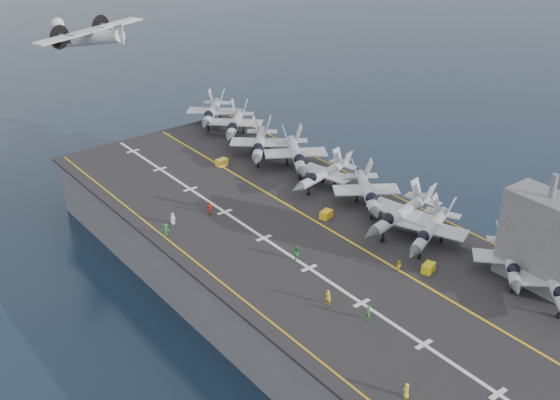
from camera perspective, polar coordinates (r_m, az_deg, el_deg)
ground at (r=108.19m, az=1.31°, el=-6.91°), size 500.00×500.00×0.00m
hull at (r=105.49m, az=1.33°, el=-4.66°), size 36.00×90.00×10.00m
flight_deck at (r=102.87m, az=1.36°, el=-2.19°), size 38.00×92.00×0.40m
foul_line at (r=104.45m, az=2.65°, el=-1.59°), size 0.35×90.00×0.02m
landing_centerline at (r=99.56m, az=-1.32°, el=-3.11°), size 0.50×90.00×0.02m
deck_edge_port at (r=94.41m, az=-6.72°, el=-5.13°), size 0.25×90.00×0.02m
deck_edge_stbd at (r=114.05m, az=8.61°, el=0.70°), size 0.25×90.00×0.02m
island_superstructure at (r=92.35m, az=20.73°, el=-2.26°), size 5.00×10.00×15.00m
fighter_jet_0 at (r=91.92m, az=21.31°, el=-6.15°), size 16.80×17.09×5.00m
fighter_jet_1 at (r=94.82m, az=18.20°, el=-4.60°), size 16.41×16.17×4.80m
fighter_jet_2 at (r=98.86m, az=12.14°, el=-2.30°), size 17.46×14.86×5.13m
fighter_jet_3 at (r=101.74m, az=9.81°, el=-1.04°), size 17.91×13.71×5.59m
fighter_jet_4 at (r=107.88m, az=7.10°, el=0.76°), size 16.97×18.33×5.29m
fighter_jet_5 at (r=113.45m, az=3.57°, el=2.17°), size 15.60×12.00×4.86m
fighter_jet_6 at (r=119.84m, az=1.33°, el=3.81°), size 17.58×19.40×5.61m
fighter_jet_7 at (r=124.45m, az=-1.67°, el=4.68°), size 18.30×18.87×5.49m
fighter_jet_8 at (r=134.23m, az=-3.66°, el=6.29°), size 17.92×18.09×5.31m
tow_cart_a at (r=93.76m, az=11.97°, el=-5.42°), size 2.26×1.83×1.17m
tow_cart_b at (r=104.78m, az=3.77°, el=-1.18°), size 2.23×1.79×1.17m
tow_cart_c at (r=122.24m, az=-4.76°, el=3.07°), size 2.13×1.52×1.19m
crew_0 at (r=74.08m, az=10.25°, el=-15.00°), size 1.05×1.21×1.70m
crew_1 at (r=85.66m, az=3.93°, el=-7.88°), size 1.31×1.47×2.05m
crew_2 at (r=94.15m, az=1.32°, el=-4.33°), size 1.43×1.23×2.00m
crew_3 at (r=101.06m, az=-9.27°, el=-2.40°), size 1.35×1.31×1.88m
crew_4 at (r=106.00m, az=-5.74°, el=-0.66°), size 1.28×0.94×1.99m
crew_5 at (r=103.93m, az=-8.71°, el=-1.50°), size 1.18×0.88×1.82m
crew_6 at (r=83.53m, az=7.16°, el=-9.10°), size 1.03×1.33×1.99m
crew_7 at (r=93.09m, az=9.64°, el=-5.29°), size 0.91×1.11×1.61m
transport_plane at (r=138.65m, az=-15.09°, el=12.56°), size 28.76×23.82×5.84m
fighter_jet_9 at (r=140.70m, az=-5.56°, el=7.20°), size 17.92×18.09×5.31m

